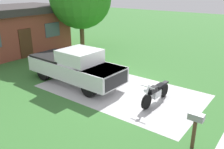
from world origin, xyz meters
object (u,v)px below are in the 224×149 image
object	(u,v)px
mailbox	(196,122)
neighbor_house	(5,30)
motorcycle	(156,93)
pickup_truck	(74,66)

from	to	relation	value
mailbox	neighbor_house	bearing A→B (deg)	79.09
motorcycle	mailbox	size ratio (longest dim) A/B	1.76
motorcycle	pickup_truck	distance (m)	4.67
neighbor_house	mailbox	bearing A→B (deg)	-100.91
motorcycle	pickup_truck	size ratio (longest dim) A/B	0.39
motorcycle	pickup_truck	bearing A→B (deg)	95.61
motorcycle	neighbor_house	distance (m)	13.58
pickup_truck	mailbox	size ratio (longest dim) A/B	4.50
pickup_truck	motorcycle	bearing A→B (deg)	-84.39
neighbor_house	motorcycle	bearing A→B (deg)	-93.78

